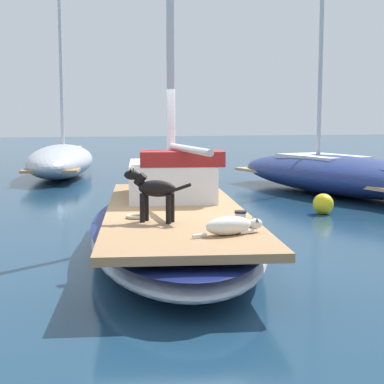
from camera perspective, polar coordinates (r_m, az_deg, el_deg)
ground_plane at (r=9.29m, az=-1.68°, el=-5.47°), size 120.00×120.00×0.00m
sailboat_main at (r=9.22m, az=-1.69°, el=-3.43°), size 3.80×7.58×0.66m
cabin_house at (r=10.24m, az=-1.99°, el=1.39°), size 1.78×2.45×0.84m
dog_white at (r=6.98m, az=3.79°, el=-3.24°), size 0.95×0.38×0.22m
dog_black at (r=7.78m, az=-3.70°, el=0.18°), size 0.83×0.59×0.70m
deck_winch at (r=7.44m, az=4.67°, el=-2.67°), size 0.16×0.16×0.21m
coiled_rope at (r=8.17m, az=-5.23°, el=-2.35°), size 0.32×0.32×0.04m
moored_boat_far_astern at (r=21.20m, az=-12.47°, el=3.00°), size 3.33×7.40×6.43m
moored_boat_starboard_side at (r=16.54m, az=13.74°, el=1.74°), size 4.14×8.34×6.22m
mooring_buoy at (r=12.89m, az=12.49°, el=-1.12°), size 0.44×0.44×0.44m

